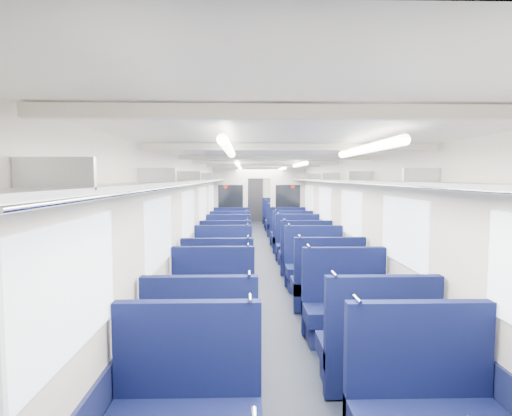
# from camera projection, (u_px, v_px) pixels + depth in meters

# --- Properties ---
(floor) EXTENTS (2.80, 18.00, 0.01)m
(floor) POSITION_uv_depth(u_px,v_px,m) (263.00, 261.00, 9.88)
(floor) COLOR black
(floor) RESTS_ON ground
(ceiling) EXTENTS (2.80, 18.00, 0.01)m
(ceiling) POSITION_uv_depth(u_px,v_px,m) (263.00, 164.00, 9.70)
(ceiling) COLOR silver
(ceiling) RESTS_ON wall_left
(wall_left) EXTENTS (0.02, 18.00, 2.35)m
(wall_left) POSITION_uv_depth(u_px,v_px,m) (205.00, 213.00, 9.76)
(wall_left) COLOR beige
(wall_left) RESTS_ON floor
(dado_left) EXTENTS (0.03, 17.90, 0.70)m
(dado_left) POSITION_uv_depth(u_px,v_px,m) (206.00, 247.00, 9.82)
(dado_left) COLOR #101538
(dado_left) RESTS_ON floor
(wall_right) EXTENTS (0.02, 18.00, 2.35)m
(wall_right) POSITION_uv_depth(u_px,v_px,m) (321.00, 213.00, 9.83)
(wall_right) COLOR beige
(wall_right) RESTS_ON floor
(dado_right) EXTENTS (0.03, 17.90, 0.70)m
(dado_right) POSITION_uv_depth(u_px,v_px,m) (320.00, 246.00, 9.89)
(dado_right) COLOR #101538
(dado_right) RESTS_ON floor
(wall_far) EXTENTS (2.80, 0.02, 2.35)m
(wall_far) POSITION_uv_depth(u_px,v_px,m) (255.00, 196.00, 18.76)
(wall_far) COLOR beige
(wall_far) RESTS_ON floor
(luggage_rack_left) EXTENTS (0.36, 17.40, 0.18)m
(luggage_rack_left) POSITION_uv_depth(u_px,v_px,m) (212.00, 180.00, 9.70)
(luggage_rack_left) COLOR #B2B5BA
(luggage_rack_left) RESTS_ON wall_left
(luggage_rack_right) EXTENTS (0.36, 17.40, 0.18)m
(luggage_rack_right) POSITION_uv_depth(u_px,v_px,m) (313.00, 180.00, 9.76)
(luggage_rack_right) COLOR #B2B5BA
(luggage_rack_right) RESTS_ON wall_right
(windows) EXTENTS (2.78, 15.60, 0.75)m
(windows) POSITION_uv_depth(u_px,v_px,m) (264.00, 204.00, 9.32)
(windows) COLOR white
(windows) RESTS_ON wall_left
(ceiling_fittings) EXTENTS (2.70, 16.06, 0.11)m
(ceiling_fittings) POSITION_uv_depth(u_px,v_px,m) (263.00, 166.00, 9.45)
(ceiling_fittings) COLOR beige
(ceiling_fittings) RESTS_ON ceiling
(end_door) EXTENTS (0.75, 0.06, 2.00)m
(end_door) POSITION_uv_depth(u_px,v_px,m) (255.00, 200.00, 18.72)
(end_door) COLOR black
(end_door) RESTS_ON floor
(bulkhead) EXTENTS (2.80, 0.10, 2.35)m
(bulkhead) POSITION_uv_depth(u_px,v_px,m) (259.00, 203.00, 12.44)
(bulkhead) COLOR beige
(bulkhead) RESTS_ON floor
(seat_4) EXTENTS (1.06, 0.58, 1.18)m
(seat_4) POSITION_uv_depth(u_px,v_px,m) (202.00, 354.00, 3.85)
(seat_4) COLOR #0E1543
(seat_4) RESTS_ON floor
(seat_5) EXTENTS (1.06, 0.58, 1.18)m
(seat_5) POSITION_uv_depth(u_px,v_px,m) (377.00, 353.00, 3.86)
(seat_5) COLOR #0E1543
(seat_5) RESTS_ON floor
(seat_6) EXTENTS (1.06, 0.58, 1.18)m
(seat_6) POSITION_uv_depth(u_px,v_px,m) (213.00, 310.00, 5.10)
(seat_6) COLOR #0E1543
(seat_6) RESTS_ON floor
(seat_7) EXTENTS (1.06, 0.58, 1.18)m
(seat_7) POSITION_uv_depth(u_px,v_px,m) (346.00, 312.00, 5.05)
(seat_7) COLOR #0E1543
(seat_7) RESTS_ON floor
(seat_8) EXTENTS (1.06, 0.58, 1.18)m
(seat_8) POSITION_uv_depth(u_px,v_px,m) (218.00, 288.00, 6.10)
(seat_8) COLOR #0E1543
(seat_8) RESTS_ON floor
(seat_9) EXTENTS (1.06, 0.58, 1.18)m
(seat_9) POSITION_uv_depth(u_px,v_px,m) (327.00, 287.00, 6.20)
(seat_9) COLOR #0E1543
(seat_9) RESTS_ON floor
(seat_10) EXTENTS (1.06, 0.58, 1.18)m
(seat_10) POSITION_uv_depth(u_px,v_px,m) (223.00, 269.00, 7.41)
(seat_10) COLOR #0E1543
(seat_10) RESTS_ON floor
(seat_11) EXTENTS (1.06, 0.58, 1.18)m
(seat_11) POSITION_uv_depth(u_px,v_px,m) (314.00, 270.00, 7.35)
(seat_11) COLOR #0E1543
(seat_11) RESTS_ON floor
(seat_12) EXTENTS (1.06, 0.58, 1.18)m
(seat_12) POSITION_uv_depth(u_px,v_px,m) (226.00, 257.00, 8.51)
(seat_12) COLOR #0E1543
(seat_12) RESTS_ON floor
(seat_13) EXTENTS (1.06, 0.58, 1.18)m
(seat_13) POSITION_uv_depth(u_px,v_px,m) (305.00, 257.00, 8.51)
(seat_13) COLOR #0E1543
(seat_13) RESTS_ON floor
(seat_14) EXTENTS (1.06, 0.58, 1.18)m
(seat_14) POSITION_uv_depth(u_px,v_px,m) (228.00, 248.00, 9.59)
(seat_14) COLOR #0E1543
(seat_14) RESTS_ON floor
(seat_15) EXTENTS (1.06, 0.58, 1.18)m
(seat_15) POSITION_uv_depth(u_px,v_px,m) (298.00, 247.00, 9.68)
(seat_15) COLOR #0E1543
(seat_15) RESTS_ON floor
(seat_16) EXTENTS (1.06, 0.58, 1.18)m
(seat_16) POSITION_uv_depth(u_px,v_px,m) (230.00, 240.00, 10.81)
(seat_16) COLOR #0E1543
(seat_16) RESTS_ON floor
(seat_17) EXTENTS (1.06, 0.58, 1.18)m
(seat_17) POSITION_uv_depth(u_px,v_px,m) (292.00, 239.00, 10.90)
(seat_17) COLOR #0E1543
(seat_17) RESTS_ON floor
(seat_18) EXTENTS (1.06, 0.58, 1.18)m
(seat_18) POSITION_uv_depth(u_px,v_px,m) (232.00, 235.00, 11.81)
(seat_18) COLOR #0E1543
(seat_18) RESTS_ON floor
(seat_19) EXTENTS (1.06, 0.58, 1.18)m
(seat_19) POSITION_uv_depth(u_px,v_px,m) (288.00, 234.00, 11.93)
(seat_19) COLOR #0E1543
(seat_19) RESTS_ON floor
(seat_20) EXTENTS (1.06, 0.58, 1.18)m
(seat_20) POSITION_uv_depth(u_px,v_px,m) (234.00, 226.00, 13.86)
(seat_20) COLOR #0E1543
(seat_20) RESTS_ON floor
(seat_21) EXTENTS (1.06, 0.58, 1.18)m
(seat_21) POSITION_uv_depth(u_px,v_px,m) (282.00, 226.00, 13.91)
(seat_21) COLOR #0E1543
(seat_21) RESTS_ON floor
(seat_22) EXTENTS (1.06, 0.58, 1.18)m
(seat_22) POSITION_uv_depth(u_px,v_px,m) (235.00, 222.00, 15.09)
(seat_22) COLOR #0E1543
(seat_22) RESTS_ON floor
(seat_23) EXTENTS (1.06, 0.58, 1.18)m
(seat_23) POSITION_uv_depth(u_px,v_px,m) (279.00, 222.00, 15.20)
(seat_23) COLOR #0E1543
(seat_23) RESTS_ON floor
(seat_24) EXTENTS (1.06, 0.58, 1.18)m
(seat_24) POSITION_uv_depth(u_px,v_px,m) (235.00, 219.00, 16.28)
(seat_24) COLOR #0E1543
(seat_24) RESTS_ON floor
(seat_25) EXTENTS (1.06, 0.58, 1.18)m
(seat_25) POSITION_uv_depth(u_px,v_px,m) (277.00, 219.00, 16.32)
(seat_25) COLOR #0E1543
(seat_25) RESTS_ON floor
(seat_26) EXTENTS (1.06, 0.58, 1.18)m
(seat_26) POSITION_uv_depth(u_px,v_px,m) (236.00, 216.00, 17.32)
(seat_26) COLOR #0E1543
(seat_26) RESTS_ON floor
(seat_27) EXTENTS (1.06, 0.58, 1.18)m
(seat_27) POSITION_uv_depth(u_px,v_px,m) (275.00, 216.00, 17.41)
(seat_27) COLOR #0E1543
(seat_27) RESTS_ON floor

